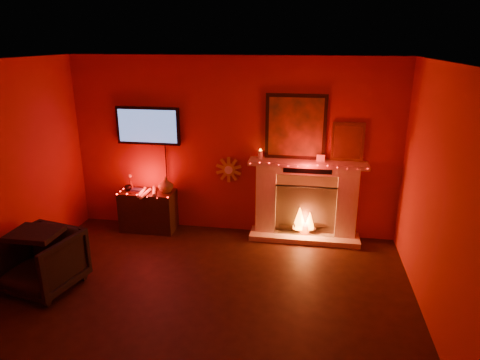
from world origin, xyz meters
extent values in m
plane|color=black|center=(0.00, 0.00, 0.00)|extent=(5.00, 5.00, 0.00)
plane|color=beige|center=(0.00, 0.00, 2.70)|extent=(5.00, 5.00, 0.00)
plane|color=#A82B1B|center=(0.00, 2.50, 1.35)|extent=(5.00, 0.00, 5.00)
plane|color=#A82B1B|center=(2.50, 0.00, 1.35)|extent=(0.00, 5.00, 5.00)
cube|color=beige|center=(1.15, 2.30, 0.04)|extent=(1.65, 0.40, 0.08)
cube|color=beige|center=(0.55, 2.39, 0.55)|extent=(0.30, 0.22, 0.95)
cube|color=beige|center=(1.75, 2.39, 0.55)|extent=(0.30, 0.22, 0.95)
cube|color=beige|center=(1.15, 2.39, 1.10)|extent=(1.50, 0.22, 0.14)
cube|color=beige|center=(1.15, 2.33, 1.20)|extent=(1.72, 0.34, 0.06)
cube|color=#996F59|center=(1.15, 2.45, 0.55)|extent=(0.90, 0.10, 0.95)
cube|color=black|center=(1.15, 2.27, 0.47)|extent=(0.90, 0.02, 0.78)
cylinder|color=black|center=(1.05, 2.36, 0.14)|extent=(0.55, 0.09, 0.09)
cylinder|color=black|center=(1.23, 2.38, 0.20)|extent=(0.51, 0.18, 0.08)
cone|color=orange|center=(1.07, 2.36, 0.33)|extent=(0.20, 0.20, 0.34)
cone|color=orange|center=(1.22, 2.37, 0.29)|extent=(0.16, 0.16, 0.26)
sphere|color=#FF3F07|center=(1.15, 2.36, 0.16)|extent=(0.18, 0.18, 0.18)
cube|color=black|center=(0.95, 2.46, 1.71)|extent=(0.88, 0.05, 0.95)
cube|color=#C25C19|center=(0.95, 2.44, 1.71)|extent=(0.78, 0.01, 0.85)
cube|color=gold|center=(1.70, 2.47, 1.51)|extent=(0.46, 0.04, 0.56)
cube|color=#AD6C28|center=(1.70, 2.45, 1.51)|extent=(0.38, 0.01, 0.48)
cylinder|color=beige|center=(0.45, 2.38, 1.29)|extent=(0.07, 0.07, 0.12)
cube|color=white|center=(1.33, 2.36, 1.28)|extent=(0.12, 0.01, 0.10)
cube|color=black|center=(-1.30, 2.46, 1.65)|extent=(1.00, 0.06, 0.58)
cube|color=#4B73C3|center=(-1.30, 2.42, 1.65)|extent=(0.92, 0.01, 0.50)
cylinder|color=black|center=(-1.05, 2.47, 1.03)|extent=(0.02, 0.02, 0.66)
cylinder|color=gold|center=(-0.05, 2.48, 1.00)|extent=(0.20, 0.03, 0.20)
cylinder|color=white|center=(-0.05, 2.46, 1.00)|extent=(0.13, 0.01, 0.13)
cube|color=black|center=(-1.31, 2.26, 0.32)|extent=(0.85, 0.42, 0.65)
imported|color=brown|center=(-1.01, 2.29, 0.77)|extent=(0.24, 0.24, 0.25)
imported|color=black|center=(-1.62, 2.26, 0.69)|extent=(0.11, 0.11, 0.09)
cylinder|color=white|center=(-1.36, 2.15, 0.67)|extent=(0.09, 0.38, 0.05)
cylinder|color=white|center=(-1.28, 2.10, 0.67)|extent=(0.06, 0.38, 0.05)
cylinder|color=white|center=(-1.19, 2.23, 0.67)|extent=(0.18, 0.37, 0.05)
cube|color=#4E1816|center=(-1.46, 2.19, 0.66)|extent=(0.20, 0.14, 0.03)
cube|color=#212D4E|center=(-1.45, 2.20, 0.69)|extent=(0.17, 0.12, 0.02)
imported|color=black|center=(-1.95, 0.42, 0.36)|extent=(0.93, 0.95, 0.73)
camera|label=1|loc=(1.16, -3.70, 2.92)|focal=32.00mm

